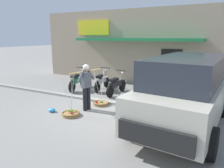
{
  "coord_description": "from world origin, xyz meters",
  "views": [
    {
      "loc": [
        3.96,
        -6.51,
        2.66
      ],
      "look_at": [
        0.25,
        0.6,
        0.85
      ],
      "focal_mm": 33.83,
      "sensor_mm": 36.0,
      "label": 1
    }
  ],
  "objects_px": {
    "fruit_vendor": "(86,84)",
    "wooden_crate": "(169,95)",
    "motorcycle_nearest_shop": "(78,81)",
    "motorcycle_third_in_row": "(116,85)",
    "fruit_basket_right_side": "(101,103)",
    "plastic_litter_bag": "(52,110)",
    "fruit_basket_left_side": "(71,113)",
    "motorcycle_second_in_row": "(102,81)",
    "parked_truck": "(186,90)"
  },
  "relations": [
    {
      "from": "motorcycle_nearest_shop",
      "to": "fruit_vendor",
      "type": "bearing_deg",
      "value": -47.33
    },
    {
      "from": "fruit_basket_right_side",
      "to": "wooden_crate",
      "type": "xyz_separation_m",
      "value": [
        2.21,
        2.07,
        0.08
      ]
    },
    {
      "from": "fruit_basket_left_side",
      "to": "motorcycle_second_in_row",
      "type": "distance_m",
      "value": 3.7
    },
    {
      "from": "fruit_basket_left_side",
      "to": "motorcycle_nearest_shop",
      "type": "height_order",
      "value": "fruit_basket_left_side"
    },
    {
      "from": "fruit_basket_right_side",
      "to": "plastic_litter_bag",
      "type": "height_order",
      "value": "fruit_basket_right_side"
    },
    {
      "from": "fruit_basket_right_side",
      "to": "wooden_crate",
      "type": "bearing_deg",
      "value": 43.03
    },
    {
      "from": "fruit_basket_right_side",
      "to": "fruit_basket_left_side",
      "type": "bearing_deg",
      "value": -101.96
    },
    {
      "from": "fruit_vendor",
      "to": "motorcycle_nearest_shop",
      "type": "height_order",
      "value": "fruit_vendor"
    },
    {
      "from": "fruit_basket_right_side",
      "to": "motorcycle_second_in_row",
      "type": "relative_size",
      "value": 0.8
    },
    {
      "from": "motorcycle_second_in_row",
      "to": "plastic_litter_bag",
      "type": "bearing_deg",
      "value": -89.76
    },
    {
      "from": "motorcycle_second_in_row",
      "to": "fruit_vendor",
      "type": "bearing_deg",
      "value": -70.32
    },
    {
      "from": "fruit_vendor",
      "to": "motorcycle_second_in_row",
      "type": "bearing_deg",
      "value": 109.68
    },
    {
      "from": "motorcycle_third_in_row",
      "to": "parked_truck",
      "type": "distance_m",
      "value": 4.16
    },
    {
      "from": "motorcycle_nearest_shop",
      "to": "motorcycle_third_in_row",
      "type": "bearing_deg",
      "value": 2.39
    },
    {
      "from": "fruit_vendor",
      "to": "plastic_litter_bag",
      "type": "xyz_separation_m",
      "value": [
        -1.0,
        -0.77,
        -0.91
      ]
    },
    {
      "from": "motorcycle_third_in_row",
      "to": "wooden_crate",
      "type": "relative_size",
      "value": 4.14
    },
    {
      "from": "motorcycle_nearest_shop",
      "to": "motorcycle_third_in_row",
      "type": "distance_m",
      "value": 2.16
    },
    {
      "from": "fruit_vendor",
      "to": "motorcycle_second_in_row",
      "type": "height_order",
      "value": "fruit_vendor"
    },
    {
      "from": "fruit_basket_right_side",
      "to": "motorcycle_nearest_shop",
      "type": "height_order",
      "value": "fruit_basket_right_side"
    },
    {
      "from": "fruit_basket_right_side",
      "to": "wooden_crate",
      "type": "height_order",
      "value": "fruit_basket_right_side"
    },
    {
      "from": "parked_truck",
      "to": "wooden_crate",
      "type": "height_order",
      "value": "parked_truck"
    },
    {
      "from": "motorcycle_nearest_shop",
      "to": "motorcycle_second_in_row",
      "type": "height_order",
      "value": "same"
    },
    {
      "from": "fruit_vendor",
      "to": "motorcycle_third_in_row",
      "type": "bearing_deg",
      "value": 89.91
    },
    {
      "from": "fruit_vendor",
      "to": "motorcycle_nearest_shop",
      "type": "distance_m",
      "value": 3.22
    },
    {
      "from": "motorcycle_nearest_shop",
      "to": "motorcycle_second_in_row",
      "type": "distance_m",
      "value": 1.24
    },
    {
      "from": "fruit_basket_right_side",
      "to": "motorcycle_third_in_row",
      "type": "bearing_deg",
      "value": 95.14
    },
    {
      "from": "fruit_basket_left_side",
      "to": "motorcycle_third_in_row",
      "type": "relative_size",
      "value": 0.8
    },
    {
      "from": "fruit_basket_left_side",
      "to": "parked_truck",
      "type": "bearing_deg",
      "value": 14.0
    },
    {
      "from": "fruit_vendor",
      "to": "plastic_litter_bag",
      "type": "height_order",
      "value": "fruit_vendor"
    },
    {
      "from": "fruit_vendor",
      "to": "motorcycle_third_in_row",
      "type": "distance_m",
      "value": 2.48
    },
    {
      "from": "fruit_vendor",
      "to": "wooden_crate",
      "type": "distance_m",
      "value": 3.77
    },
    {
      "from": "fruit_basket_left_side",
      "to": "motorcycle_third_in_row",
      "type": "distance_m",
      "value": 3.19
    },
    {
      "from": "motorcycle_third_in_row",
      "to": "plastic_litter_bag",
      "type": "relative_size",
      "value": 6.5
    },
    {
      "from": "plastic_litter_bag",
      "to": "parked_truck",
      "type": "bearing_deg",
      "value": 11.72
    },
    {
      "from": "fruit_vendor",
      "to": "wooden_crate",
      "type": "xyz_separation_m",
      "value": [
        2.37,
        2.81,
        -0.82
      ]
    },
    {
      "from": "motorcycle_second_in_row",
      "to": "parked_truck",
      "type": "xyz_separation_m",
      "value": [
        4.43,
        -2.69,
        0.68
      ]
    },
    {
      "from": "plastic_litter_bag",
      "to": "wooden_crate",
      "type": "distance_m",
      "value": 4.92
    },
    {
      "from": "motorcycle_nearest_shop",
      "to": "parked_truck",
      "type": "height_order",
      "value": "parked_truck"
    },
    {
      "from": "fruit_basket_left_side",
      "to": "motorcycle_third_in_row",
      "type": "height_order",
      "value": "fruit_basket_left_side"
    },
    {
      "from": "motorcycle_nearest_shop",
      "to": "motorcycle_second_in_row",
      "type": "relative_size",
      "value": 1.0
    },
    {
      "from": "motorcycle_second_in_row",
      "to": "motorcycle_third_in_row",
      "type": "height_order",
      "value": "same"
    },
    {
      "from": "motorcycle_second_in_row",
      "to": "parked_truck",
      "type": "distance_m",
      "value": 5.23
    },
    {
      "from": "parked_truck",
      "to": "wooden_crate",
      "type": "distance_m",
      "value": 3.02
    },
    {
      "from": "fruit_vendor",
      "to": "fruit_basket_left_side",
      "type": "distance_m",
      "value": 1.18
    },
    {
      "from": "plastic_litter_bag",
      "to": "fruit_basket_right_side",
      "type": "bearing_deg",
      "value": 52.6
    },
    {
      "from": "motorcycle_nearest_shop",
      "to": "fruit_basket_left_side",
      "type": "bearing_deg",
      "value": -57.07
    },
    {
      "from": "motorcycle_third_in_row",
      "to": "fruit_basket_left_side",
      "type": "bearing_deg",
      "value": -92.97
    },
    {
      "from": "plastic_litter_bag",
      "to": "motorcycle_second_in_row",
      "type": "bearing_deg",
      "value": 90.24
    },
    {
      "from": "motorcycle_third_in_row",
      "to": "fruit_basket_right_side",
      "type": "bearing_deg",
      "value": -84.86
    },
    {
      "from": "plastic_litter_bag",
      "to": "motorcycle_nearest_shop",
      "type": "bearing_deg",
      "value": 110.35
    }
  ]
}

